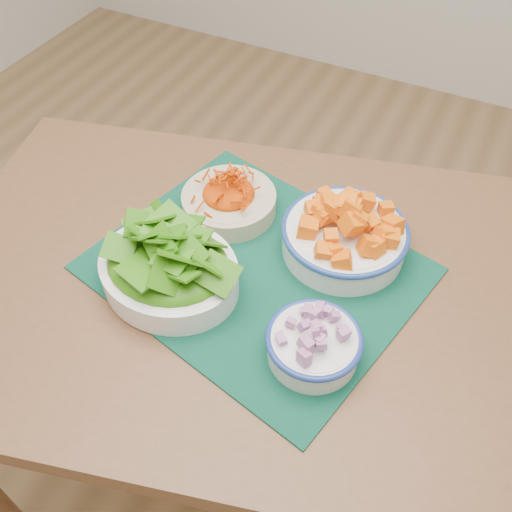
% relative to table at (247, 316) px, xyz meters
% --- Properties ---
extents(ground, '(4.00, 4.00, 0.00)m').
position_rel_table_xyz_m(ground, '(-0.26, 0.01, -0.64)').
color(ground, '#A67E50').
rests_on(ground, ground).
extents(table, '(1.26, 1.00, 0.75)m').
position_rel_table_xyz_m(table, '(0.00, 0.00, 0.00)').
color(table, brown).
rests_on(table, ground).
extents(placemat, '(0.60, 0.53, 0.00)m').
position_rel_table_xyz_m(placemat, '(0.01, 0.03, 0.11)').
color(placemat, black).
rests_on(placemat, table).
extents(carrot_bowl, '(0.23, 0.23, 0.07)m').
position_rel_table_xyz_m(carrot_bowl, '(-0.10, 0.13, 0.15)').
color(carrot_bowl, beige).
rests_on(carrot_bowl, placemat).
extents(squash_bowl, '(0.22, 0.22, 0.10)m').
position_rel_table_xyz_m(squash_bowl, '(0.12, 0.13, 0.16)').
color(squash_bowl, white).
rests_on(squash_bowl, placemat).
extents(lettuce_bowl, '(0.26, 0.23, 0.11)m').
position_rel_table_xyz_m(lettuce_bowl, '(-0.11, -0.07, 0.16)').
color(lettuce_bowl, white).
rests_on(lettuce_bowl, placemat).
extents(onion_bowl, '(0.15, 0.15, 0.07)m').
position_rel_table_xyz_m(onion_bowl, '(0.16, -0.09, 0.15)').
color(onion_bowl, silver).
rests_on(onion_bowl, placemat).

